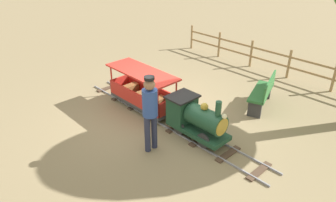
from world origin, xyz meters
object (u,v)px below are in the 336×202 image
Objects in this scene: passenger_car at (143,93)px; park_bench at (263,93)px; locomotive at (195,117)px; conductor_person at (150,108)px.

passenger_car is 1.47× the size of park_bench.
locomotive is 1.14m from conductor_person.
locomotive is 0.72× the size of passenger_car.
park_bench is at bearing 169.71° from conductor_person.
conductor_person is at bearing -17.04° from locomotive.
locomotive is at bearing -7.19° from park_bench.
locomotive reaches higher than park_bench.
locomotive is at bearing 162.96° from conductor_person.
passenger_car is at bearing -90.00° from locomotive.
park_bench is (-2.23, 2.05, -0.01)m from passenger_car.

